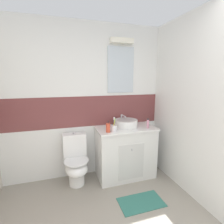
# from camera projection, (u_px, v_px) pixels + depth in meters

# --- Properties ---
(wall_back_tiled) EXTENTS (3.20, 0.20, 2.50)m
(wall_back_tiled) POSITION_uv_depth(u_px,v_px,m) (85.00, 102.00, 2.82)
(wall_back_tiled) COLOR white
(wall_back_tiled) RESTS_ON ground_plane
(wall_right_plain) EXTENTS (0.10, 3.48, 2.50)m
(wall_right_plain) POSITION_uv_depth(u_px,v_px,m) (212.00, 111.00, 2.05)
(wall_right_plain) COLOR white
(wall_right_plain) RESTS_ON ground_plane
(vanity_cabinet) EXTENTS (0.95, 0.54, 0.85)m
(vanity_cabinet) POSITION_uv_depth(u_px,v_px,m) (125.00, 152.00, 2.87)
(vanity_cabinet) COLOR silver
(vanity_cabinet) RESTS_ON ground_plane
(sink_basin) EXTENTS (0.38, 0.42, 0.17)m
(sink_basin) POSITION_uv_depth(u_px,v_px,m) (126.00, 123.00, 2.81)
(sink_basin) COLOR white
(sink_basin) RESTS_ON vanity_cabinet
(toilet) EXTENTS (0.37, 0.50, 0.79)m
(toilet) POSITION_uv_depth(u_px,v_px,m) (76.00, 161.00, 2.66)
(toilet) COLOR white
(toilet) RESTS_ON ground_plane
(toothbrush_cup) EXTENTS (0.08, 0.08, 0.22)m
(toothbrush_cup) POSITION_uv_depth(u_px,v_px,m) (114.00, 128.00, 2.56)
(toothbrush_cup) COLOR white
(toothbrush_cup) RESTS_ON vanity_cabinet
(soap_dispenser) EXTENTS (0.06, 0.06, 0.18)m
(soap_dispenser) POSITION_uv_depth(u_px,v_px,m) (108.00, 128.00, 2.53)
(soap_dispenser) COLOR #D84C33
(soap_dispenser) RESTS_ON vanity_cabinet
(deodorant_spray_can) EXTENTS (0.04, 0.04, 0.16)m
(deodorant_spray_can) POSITION_uv_depth(u_px,v_px,m) (148.00, 124.00, 2.73)
(deodorant_spray_can) COLOR pink
(deodorant_spray_can) RESTS_ON vanity_cabinet
(bath_mat) EXTENTS (0.59, 0.34, 0.01)m
(bath_mat) POSITION_uv_depth(u_px,v_px,m) (141.00, 202.00, 2.29)
(bath_mat) COLOR #337266
(bath_mat) RESTS_ON ground_plane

